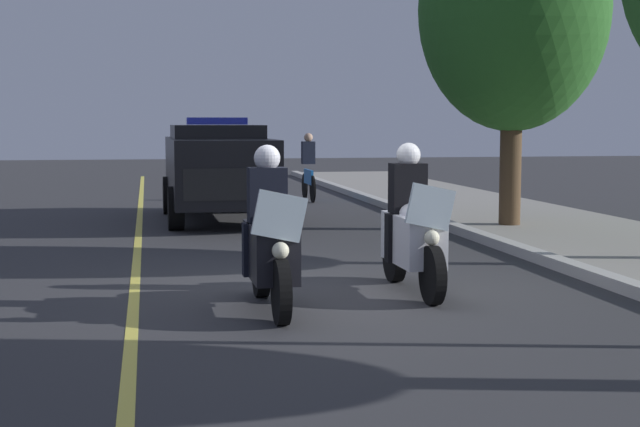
# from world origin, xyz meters

# --- Properties ---
(ground_plane) EXTENTS (80.00, 80.00, 0.00)m
(ground_plane) POSITION_xyz_m (0.00, 0.00, 0.00)
(ground_plane) COLOR #333335
(curb_strip) EXTENTS (48.00, 0.24, 0.15)m
(curb_strip) POSITION_xyz_m (0.00, 3.43, 0.07)
(curb_strip) COLOR #B7B5AD
(curb_strip) RESTS_ON ground
(lane_stripe_center) EXTENTS (48.00, 0.12, 0.01)m
(lane_stripe_center) POSITION_xyz_m (0.00, -2.13, 0.00)
(lane_stripe_center) COLOR #E0D14C
(lane_stripe_center) RESTS_ON ground
(police_motorcycle_lead_left) EXTENTS (2.14, 0.56, 1.72)m
(police_motorcycle_lead_left) POSITION_xyz_m (0.83, -0.72, 0.70)
(police_motorcycle_lead_left) COLOR black
(police_motorcycle_lead_left) RESTS_ON ground
(police_motorcycle_lead_right) EXTENTS (2.14, 0.56, 1.72)m
(police_motorcycle_lead_right) POSITION_xyz_m (0.14, 1.02, 0.70)
(police_motorcycle_lead_right) COLOR black
(police_motorcycle_lead_right) RESTS_ON ground
(police_suv) EXTENTS (4.93, 2.12, 2.05)m
(police_suv) POSITION_xyz_m (-8.23, -0.58, 1.07)
(police_suv) COLOR black
(police_suv) RESTS_ON ground
(cyclist_background) EXTENTS (1.76, 0.32, 1.69)m
(cyclist_background) POSITION_xyz_m (-12.52, 2.00, 0.84)
(cyclist_background) COLOR black
(cyclist_background) RESTS_ON ground
(tree_far_back) EXTENTS (3.40, 3.40, 6.05)m
(tree_far_back) POSITION_xyz_m (-5.60, 4.52, 3.95)
(tree_far_back) COLOR #4C3823
(tree_far_back) RESTS_ON sidewalk_strip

